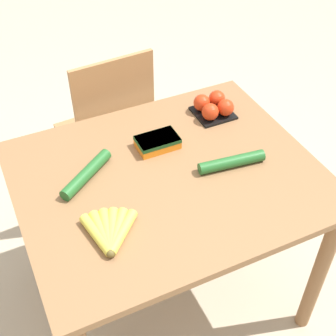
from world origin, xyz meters
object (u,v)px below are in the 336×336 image
(cucumber_near, at_px, (86,174))
(cucumber_far, at_px, (232,162))
(chair, at_px, (110,133))
(carrot_bag, at_px, (157,142))
(banana_bunch, at_px, (109,233))
(tomato_pack, at_px, (214,106))

(cucumber_near, bearing_deg, cucumber_far, -18.23)
(chair, distance_m, carrot_bag, 0.61)
(chair, height_order, banana_bunch, chair)
(carrot_bag, height_order, cucumber_far, same)
(banana_bunch, distance_m, tomato_pack, 0.76)
(tomato_pack, bearing_deg, banana_bunch, -144.81)
(tomato_pack, bearing_deg, cucumber_far, -107.62)
(chair, height_order, tomato_pack, chair)
(cucumber_far, bearing_deg, chair, 107.80)
(chair, xyz_separation_m, cucumber_far, (0.24, -0.74, 0.31))
(chair, relative_size, cucumber_far, 3.71)
(banana_bunch, relative_size, cucumber_near, 0.82)
(tomato_pack, bearing_deg, chair, 128.92)
(cucumber_near, bearing_deg, chair, 64.80)
(banana_bunch, height_order, tomato_pack, tomato_pack)
(cucumber_near, bearing_deg, tomato_pack, 14.10)
(chair, relative_size, banana_bunch, 5.05)
(cucumber_far, bearing_deg, tomato_pack, 72.38)
(tomato_pack, relative_size, cucumber_far, 0.60)
(cucumber_far, bearing_deg, banana_bunch, -166.95)
(chair, height_order, carrot_bag, chair)
(banana_bunch, bearing_deg, cucumber_near, 86.59)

